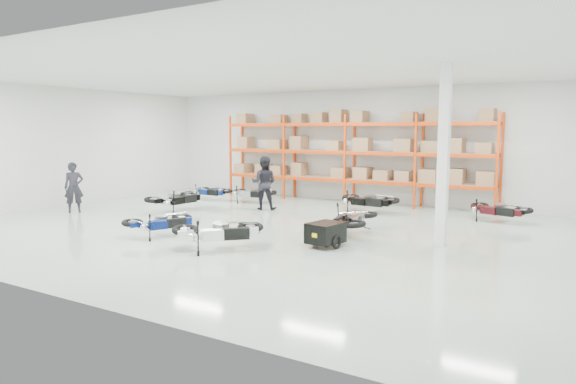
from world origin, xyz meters
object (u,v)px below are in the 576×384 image
Objects in this scene: moto_back_d at (498,206)px; person_back at (264,183)px; moto_touring_right at (352,215)px; moto_back_b at (252,190)px; moto_black_far_left at (176,195)px; moto_blue_centre at (160,218)px; trailer at (326,233)px; moto_back_a at (211,189)px; moto_back_c at (367,197)px; moto_silver_left at (219,226)px; person_left at (74,187)px.

moto_back_d is 0.87× the size of person_back.
person_back is (-4.70, 2.71, 0.40)m from moto_touring_right.
moto_touring_right is 1.15× the size of moto_back_b.
person_back is (2.46, 1.99, 0.39)m from moto_black_far_left.
moto_blue_centre is 10.31m from moto_back_d.
moto_blue_centre is 6.92m from moto_back_b.
person_back is at bearing 147.50° from trailer.
moto_black_far_left is 3.07m from moto_back_a.
moto_back_a is 0.81× the size of person_back.
moto_back_c is (-1.17, 3.95, -0.01)m from moto_touring_right.
moto_back_d is (7.46, 7.11, 0.00)m from moto_blue_centre.
moto_silver_left is 9.10m from moto_back_d.
moto_back_d is at bearing -112.19° from moto_blue_centre.
moto_back_a is (-3.56, 6.46, -0.03)m from moto_blue_centre.
moto_touring_right is at bearing 128.67° from person_back.
moto_back_d is (5.12, 7.52, -0.07)m from moto_silver_left.
moto_back_a is 1.91m from moto_back_b.
moto_back_a is at bearing 88.82° from moto_back_b.
person_left is (-2.08, -4.97, 0.40)m from moto_back_a.
person_back reaches higher than moto_touring_right.
person_back reaches higher than moto_back_a.
moto_blue_centre is 7.46m from moto_back_c.
moto_touring_right is 1.19× the size of moto_back_a.
trailer is at bearing -57.65° from person_left.
moto_back_d is (9.13, 0.40, 0.02)m from moto_back_b.
moto_back_b is at bearing 136.44° from moto_touring_right.
moto_black_far_left is 1.21× the size of moto_back_a.
moto_black_far_left is 3.19m from person_back.
moto_touring_right is at bearing -160.21° from moto_back_c.
moto_touring_right is 5.44m from person_back.
moto_back_c is at bearing -91.55° from moto_blue_centre.
moto_back_b is (-1.67, 6.71, -0.02)m from moto_blue_centre.
person_left is at bearing 9.44° from moto_blue_centre.
moto_back_c is at bearing -51.13° from moto_silver_left.
moto_back_b is 1.91m from person_back.
moto_back_c is 1.10× the size of moto_back_d.
moto_blue_centre is at bearing 36.29° from moto_silver_left.
moto_back_d is 7.93m from person_back.
moto_silver_left is 1.02× the size of moto_touring_right.
person_left is (-5.64, 1.48, 0.37)m from moto_blue_centre.
moto_back_b is (1.08, 3.22, -0.08)m from moto_black_far_left.
moto_back_b is 0.96× the size of moto_back_d.
moto_silver_left is at bearing 149.62° from moto_black_far_left.
moto_back_c is 0.96× the size of person_back.
moto_blue_centre is 7.37m from moto_back_a.
person_left is at bearing 41.97° from moto_black_far_left.
person_back reaches higher than trailer.
moto_black_far_left reaches higher than moto_touring_right.
trailer is 0.88× the size of moto_back_d.
trailer is 0.80× the size of moto_back_c.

